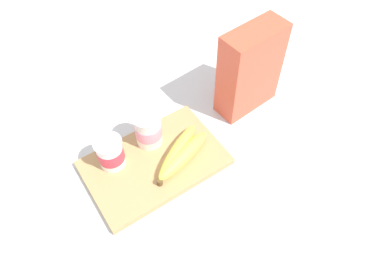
# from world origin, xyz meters

# --- Properties ---
(ground_plane) EXTENTS (2.40, 2.40, 0.00)m
(ground_plane) POSITION_xyz_m (0.00, 0.00, 0.00)
(ground_plane) COLOR silver
(cutting_board) EXTENTS (0.33, 0.21, 0.02)m
(cutting_board) POSITION_xyz_m (0.00, 0.00, 0.01)
(cutting_board) COLOR tan
(cutting_board) RESTS_ON ground_plane
(cereal_box) EXTENTS (0.18, 0.09, 0.25)m
(cereal_box) POSITION_xyz_m (0.32, 0.04, 0.12)
(cereal_box) COLOR #D85138
(cereal_box) RESTS_ON ground_plane
(yogurt_cup_front) EXTENTS (0.07, 0.07, 0.08)m
(yogurt_cup_front) POSITION_xyz_m (-0.09, 0.05, 0.06)
(yogurt_cup_front) COLOR white
(yogurt_cup_front) RESTS_ON cutting_board
(yogurt_cup_back) EXTENTS (0.07, 0.07, 0.10)m
(yogurt_cup_back) POSITION_xyz_m (0.02, 0.06, 0.07)
(yogurt_cup_back) COLOR white
(yogurt_cup_back) RESTS_ON cutting_board
(banana_bunch) EXTENTS (0.18, 0.12, 0.04)m
(banana_bunch) POSITION_xyz_m (0.06, -0.03, 0.04)
(banana_bunch) COLOR #DDDB4B
(banana_bunch) RESTS_ON cutting_board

